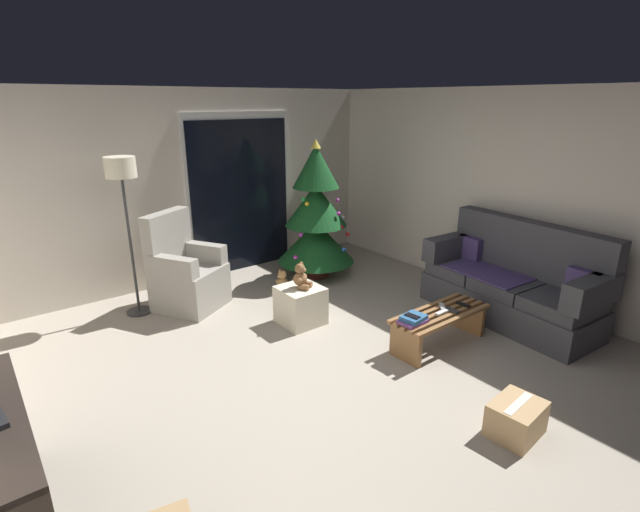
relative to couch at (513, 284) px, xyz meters
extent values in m
plane|color=#9E9384|center=(-2.32, 0.33, -0.40)|extent=(7.00, 7.00, 0.00)
cube|color=beige|center=(-2.32, 3.39, 0.85)|extent=(5.72, 0.12, 2.50)
cube|color=beige|center=(0.54, 0.33, 0.85)|extent=(0.12, 6.00, 2.50)
cube|color=silver|center=(-1.55, 3.32, 0.70)|extent=(1.60, 0.02, 2.20)
cube|color=black|center=(-1.55, 3.30, 0.65)|extent=(1.50, 0.02, 2.10)
cube|color=#3D3D42|center=(-0.07, 0.00, -0.23)|extent=(0.90, 1.95, 0.34)
cube|color=#3D3D42|center=(-0.14, -0.61, 0.01)|extent=(0.72, 0.65, 0.14)
cube|color=#3D3D42|center=(-0.09, 0.00, 0.01)|extent=(0.72, 0.65, 0.14)
cube|color=#3D3D42|center=(-0.04, 0.62, 0.01)|extent=(0.72, 0.65, 0.14)
cube|color=#3D3D42|center=(0.23, -0.02, 0.38)|extent=(0.35, 1.91, 0.60)
cube|color=#3D3D42|center=(-0.13, -0.86, 0.22)|extent=(0.77, 0.26, 0.28)
cube|color=#3D3D42|center=(0.00, 0.87, 0.22)|extent=(0.77, 0.26, 0.28)
cube|color=#47386B|center=(-0.09, 0.26, 0.09)|extent=(0.67, 0.94, 0.02)
cube|color=#47386B|center=(0.04, -0.71, 0.22)|extent=(0.14, 0.33, 0.28)
cube|color=#47386B|center=(0.15, 0.69, 0.22)|extent=(0.14, 0.33, 0.28)
cube|color=olive|center=(-1.15, -0.09, -0.06)|extent=(1.10, 0.05, 0.04)
cube|color=olive|center=(-1.15, 0.00, -0.06)|extent=(1.10, 0.05, 0.04)
cube|color=olive|center=(-1.15, 0.08, -0.06)|extent=(1.10, 0.05, 0.04)
cube|color=olive|center=(-1.15, 0.17, -0.06)|extent=(1.10, 0.05, 0.04)
cube|color=olive|center=(-1.15, 0.26, -0.06)|extent=(1.10, 0.05, 0.04)
cube|color=olive|center=(-1.64, 0.08, -0.24)|extent=(0.05, 0.36, 0.33)
cube|color=olive|center=(-0.66, 0.08, -0.24)|extent=(0.05, 0.36, 0.33)
cube|color=black|center=(-0.85, 0.04, -0.03)|extent=(0.06, 0.16, 0.02)
cube|color=silver|center=(-1.17, 0.05, -0.03)|extent=(0.16, 0.05, 0.02)
cube|color=#ADADB2|center=(-1.06, 0.14, -0.03)|extent=(0.14, 0.15, 0.02)
cube|color=#333338|center=(-1.05, 0.03, -0.03)|extent=(0.05, 0.16, 0.02)
cube|color=#6B3D7A|center=(-1.55, 0.09, -0.02)|extent=(0.27, 0.20, 0.03)
cube|color=#285684|center=(-1.54, 0.09, 0.01)|extent=(0.24, 0.21, 0.04)
cube|color=black|center=(-1.56, 0.09, 0.04)|extent=(0.09, 0.15, 0.01)
cylinder|color=#4C1E19|center=(-0.92, 2.39, -0.35)|extent=(0.36, 0.36, 0.10)
cylinder|color=brown|center=(-0.92, 2.39, -0.24)|extent=(0.08, 0.08, 0.12)
cone|color=#14471E|center=(-0.92, 2.39, 0.10)|extent=(1.05, 1.05, 0.56)
cone|color=#14471E|center=(-0.92, 2.39, 0.61)|extent=(0.83, 0.83, 0.56)
cone|color=#14471E|center=(-0.92, 2.39, 1.12)|extent=(0.62, 0.62, 0.56)
sphere|color=#B233A5|center=(-1.14, 2.48, 0.90)|extent=(0.06, 0.06, 0.06)
sphere|color=#B233A5|center=(-0.79, 2.08, 0.53)|extent=(0.06, 0.06, 0.06)
sphere|color=gold|center=(-0.99, 2.81, 0.26)|extent=(0.06, 0.06, 0.06)
sphere|color=#B233A5|center=(-0.65, 2.27, 0.65)|extent=(0.06, 0.06, 0.06)
sphere|color=blue|center=(-0.81, 1.94, 0.08)|extent=(0.06, 0.06, 0.06)
sphere|color=#B233A5|center=(-0.52, 2.45, 0.30)|extent=(0.06, 0.06, 0.06)
sphere|color=#1E8C33|center=(-1.19, 2.31, 0.73)|extent=(0.06, 0.06, 0.06)
sphere|color=#B233A5|center=(-1.29, 2.23, 0.30)|extent=(0.06, 0.06, 0.06)
sphere|color=red|center=(-0.77, 2.03, 0.35)|extent=(0.06, 0.06, 0.06)
sphere|color=white|center=(-0.60, 2.22, 0.42)|extent=(0.06, 0.06, 0.06)
sphere|color=#B233A5|center=(-0.54, 2.18, 0.18)|extent=(0.06, 0.06, 0.06)
sphere|color=red|center=(-0.54, 2.17, 0.18)|extent=(0.06, 0.06, 0.06)
sphere|color=#B233A5|center=(-1.39, 2.23, 0.01)|extent=(0.06, 0.06, 0.06)
sphere|color=gold|center=(-1.18, 2.25, 0.68)|extent=(0.06, 0.06, 0.06)
cone|color=#EAD14C|center=(-0.92, 2.39, 1.41)|extent=(0.14, 0.14, 0.12)
cube|color=gray|center=(-2.73, 2.48, -0.24)|extent=(0.93, 0.93, 0.31)
cube|color=gray|center=(-2.73, 2.48, 0.00)|extent=(0.93, 0.93, 0.18)
cube|color=gray|center=(-2.86, 2.71, 0.41)|extent=(0.67, 0.47, 0.64)
cube|color=gray|center=(-2.47, 2.60, 0.20)|extent=(0.41, 0.57, 0.22)
cube|color=gray|center=(-2.96, 2.32, 0.20)|extent=(0.41, 0.57, 0.22)
cylinder|color=#2D2D30|center=(-3.28, 2.70, -0.39)|extent=(0.28, 0.28, 0.02)
cylinder|color=#2D2D30|center=(-3.28, 2.70, 0.40)|extent=(0.03, 0.03, 1.55)
cylinder|color=beige|center=(-3.28, 2.70, 1.27)|extent=(0.32, 0.32, 0.22)
cube|color=beige|center=(-1.95, 1.34, -0.19)|extent=(0.44, 0.44, 0.42)
cylinder|color=brown|center=(-1.88, 1.31, 0.05)|extent=(0.11, 0.13, 0.06)
cylinder|color=brown|center=(-1.96, 1.26, 0.05)|extent=(0.11, 0.13, 0.06)
sphere|color=brown|center=(-1.95, 1.34, 0.12)|extent=(0.15, 0.15, 0.15)
sphere|color=brown|center=(-1.95, 1.34, 0.24)|extent=(0.11, 0.11, 0.11)
sphere|color=#A37A51|center=(-1.92, 1.30, 0.23)|extent=(0.04, 0.04, 0.04)
sphere|color=brown|center=(-1.92, 1.36, 0.28)|extent=(0.04, 0.04, 0.04)
sphere|color=brown|center=(-1.98, 1.32, 0.28)|extent=(0.04, 0.04, 0.04)
sphere|color=brown|center=(-1.88, 1.36, 0.13)|extent=(0.06, 0.06, 0.06)
sphere|color=brown|center=(-2.00, 1.28, 0.13)|extent=(0.06, 0.06, 0.06)
cylinder|color=tan|center=(-1.66, 2.17, -0.37)|extent=(0.12, 0.08, 0.06)
cylinder|color=tan|center=(-1.67, 2.27, -0.37)|extent=(0.12, 0.08, 0.06)
sphere|color=tan|center=(-1.60, 2.23, -0.30)|extent=(0.15, 0.15, 0.15)
sphere|color=tan|center=(-1.60, 2.23, -0.18)|extent=(0.11, 0.11, 0.11)
sphere|color=tan|center=(-1.65, 2.22, -0.19)|extent=(0.04, 0.04, 0.04)
sphere|color=tan|center=(-1.60, 2.19, -0.13)|extent=(0.04, 0.04, 0.04)
sphere|color=tan|center=(-1.61, 2.26, -0.13)|extent=(0.04, 0.04, 0.04)
sphere|color=tan|center=(-1.61, 2.15, -0.29)|extent=(0.06, 0.06, 0.06)
sphere|color=tan|center=(-1.63, 2.29, -0.29)|extent=(0.06, 0.06, 0.06)
cube|color=tan|center=(-1.78, -1.12, -0.27)|extent=(0.42, 0.35, 0.26)
cube|color=beige|center=(-1.78, -1.12, -0.14)|extent=(0.36, 0.09, 0.00)
camera|label=1|loc=(-4.68, -2.50, 1.95)|focal=26.36mm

